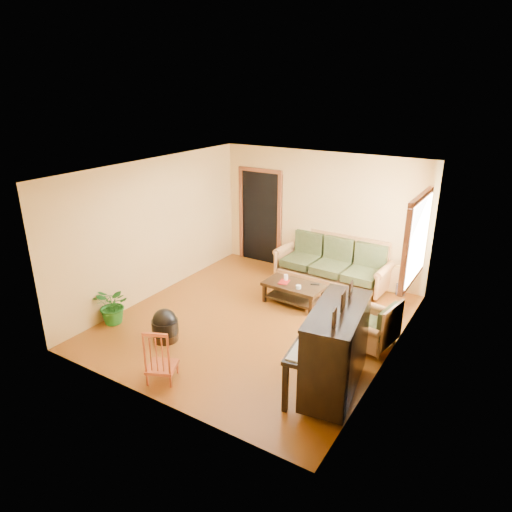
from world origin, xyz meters
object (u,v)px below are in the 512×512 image
Objects in this scene: footstool at (165,329)px; ceramic_crock at (401,289)px; red_chair at (161,354)px; sofa at (332,262)px; piano at (336,352)px; potted_plant at (114,305)px; armchair at (372,323)px; coffee_table at (294,294)px.

footstool is 1.82× the size of ceramic_crock.
sofa is at bearing 55.96° from red_chair.
piano reaches higher than footstool.
potted_plant reaches higher than footstool.
potted_plant is (-1.11, -0.04, 0.14)m from footstool.
footstool is at bearing -141.63° from armchair.
armchair is 1.18× the size of potted_plant.
armchair reaches higher than footstool.
red_chair is at bearing -163.68° from piano.
ceramic_crock is at bearing 102.15° from armchair.
sofa is 1.24m from coffee_table.
coffee_table is 2.50m from footstool.
sofa is 1.62× the size of piano.
coffee_table is 4.75× the size of ceramic_crock.
sofa reaches higher than footstool.
footstool is at bearing -126.75° from ceramic_crock.
coffee_table is 0.78× the size of piano.
armchair is at bearing -48.93° from sofa.
sofa is 3.68m from footstool.
sofa is 2.08× the size of coffee_table.
red_chair reaches higher than footstool.
footstool reaches higher than ceramic_crock.
red_chair is at bearing -122.84° from armchair.
footstool is 0.51× the size of red_chair.
potted_plant is at bearing -148.33° from armchair.
piano is (-0.04, -1.40, 0.22)m from armchair.
armchair is at bearing 80.02° from piano.
piano is 3.53m from ceramic_crock.
red_chair is 4.92m from ceramic_crock.
sofa reaches higher than potted_plant.
red_chair is at bearing -49.94° from footstool.
sofa is 5.42× the size of footstool.
piano is 1.72× the size of red_chair.
coffee_table is at bearing 120.42° from piano.
sofa is at bearing 54.19° from potted_plant.
red_chair is (-0.70, -4.21, -0.08)m from sofa.
sofa is 2.79× the size of red_chair.
red_chair is at bearing -23.08° from potted_plant.
piano is (1.66, -2.06, 0.42)m from coffee_table.
sofa is 1.42m from ceramic_crock.
ceramic_crock is 5.34m from potted_plant.
armchair is 3.24m from footstool.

